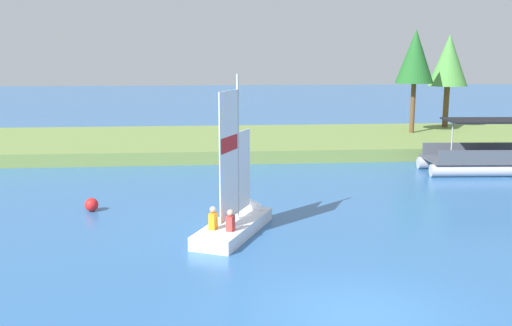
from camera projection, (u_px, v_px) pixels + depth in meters
The scene contains 7 objects.
ground_plane at pixel (360, 318), 12.59m from camera, with size 200.00×200.00×0.00m, color #2D609E.
shore_bank at pixel (259, 142), 35.96m from camera, with size 80.00×11.51×0.70m, color olive.
shoreline_tree_left at pixel (415, 57), 36.61m from camera, with size 2.42×2.42×6.61m.
shoreline_tree_midleft at pixel (449, 61), 39.50m from camera, with size 2.66×2.66×6.42m.
sailboat at pixel (241, 216), 19.08m from camera, with size 3.00×4.64×5.47m.
pontoon_boat at pixel (490, 159), 28.12m from camera, with size 6.60×2.98×2.61m.
channel_buoy at pixel (92, 205), 21.15m from camera, with size 0.50×0.50×0.50m, color red.
Camera 1 is at (-3.29, -11.50, 5.67)m, focal length 40.25 mm.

